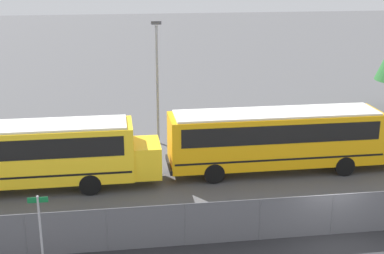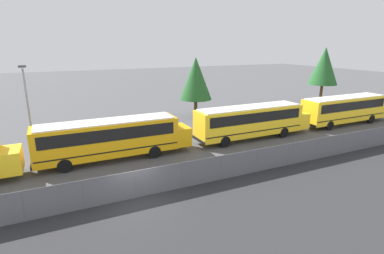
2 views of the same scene
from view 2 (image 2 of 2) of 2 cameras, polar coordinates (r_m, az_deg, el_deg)
name	(u,v)px [view 2 (image 2 of 2)]	position (r m, az deg, el deg)	size (l,w,h in m)	color
ground_plane	(136,198)	(19.43, -10.56, -13.09)	(200.00, 200.00, 0.00)	#4C4C4F
fence	(136,184)	(19.00, -10.70, -10.65)	(79.00, 0.07, 1.81)	#9EA0A5
school_bus_2	(112,136)	(25.16, -15.04, -1.75)	(12.69, 2.58, 3.32)	orange
school_bus_3	(252,119)	(30.35, 11.32, 1.41)	(12.69, 2.58, 3.32)	yellow
school_bus_4	(346,108)	(39.69, 27.23, 3.27)	(12.69, 2.58, 3.32)	yellow
light_pole	(28,105)	(29.84, -28.81, 3.78)	(0.60, 0.24, 7.50)	gray
tree_0	(196,79)	(38.05, 0.72, 9.20)	(4.07, 4.07, 7.70)	#51381E
tree_2	(324,66)	(51.70, 23.86, 10.56)	(4.40, 4.40, 8.81)	#51381E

